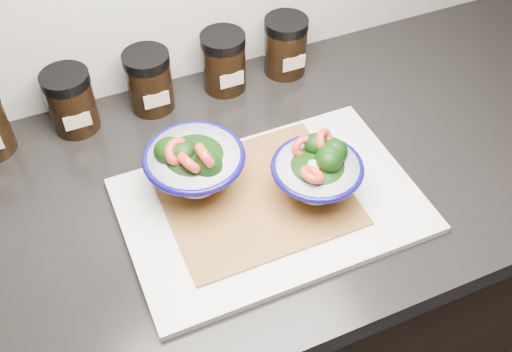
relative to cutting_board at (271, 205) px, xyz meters
name	(u,v)px	position (x,y,z in m)	size (l,w,h in m)	color
cabinet	(238,329)	(-0.04, 0.07, -0.48)	(3.43, 0.58, 0.86)	black
countertop	(232,194)	(-0.04, 0.07, -0.03)	(3.50, 0.60, 0.04)	black
cutting_board	(271,205)	(0.00, 0.00, 0.00)	(0.45, 0.30, 0.01)	silver
bamboo_mat	(256,196)	(-0.02, 0.02, 0.01)	(0.28, 0.24, 0.00)	#A56D31
bowl_left	(194,165)	(-0.10, 0.07, 0.06)	(0.16, 0.16, 0.12)	white
bowl_right	(318,173)	(0.07, -0.01, 0.06)	(0.14, 0.14, 0.11)	white
spice_jar_b	(71,101)	(-0.24, 0.31, 0.05)	(0.08, 0.08, 0.11)	black
spice_jar_c	(149,81)	(-0.10, 0.31, 0.05)	(0.08, 0.08, 0.11)	black
spice_jar_d	(224,62)	(0.04, 0.31, 0.05)	(0.08, 0.08, 0.11)	black
spice_jar_e	(285,46)	(0.17, 0.31, 0.05)	(0.08, 0.08, 0.11)	black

